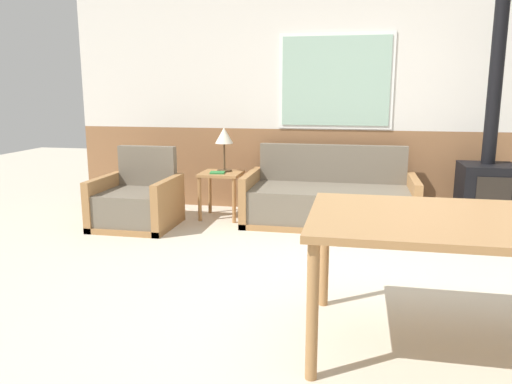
{
  "coord_description": "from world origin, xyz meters",
  "views": [
    {
      "loc": [
        -0.19,
        -3.23,
        1.41
      ],
      "look_at": [
        -1.06,
        1.05,
        0.52
      ],
      "focal_mm": 35.0,
      "sensor_mm": 36.0,
      "label": 1
    }
  ],
  "objects_px": {
    "dining_table": "(495,231)",
    "wood_stove": "(488,177)",
    "armchair": "(137,203)",
    "side_table": "(221,182)",
    "couch": "(329,201)",
    "table_lamp": "(224,138)"
  },
  "relations": [
    {
      "from": "couch",
      "to": "side_table",
      "type": "xyz_separation_m",
      "value": [
        -1.2,
        0.02,
        0.17
      ]
    },
    {
      "from": "couch",
      "to": "wood_stove",
      "type": "bearing_deg",
      "value": 3.21
    },
    {
      "from": "side_table",
      "to": "table_lamp",
      "type": "distance_m",
      "value": 0.48
    },
    {
      "from": "couch",
      "to": "side_table",
      "type": "distance_m",
      "value": 1.22
    },
    {
      "from": "armchair",
      "to": "wood_stove",
      "type": "bearing_deg",
      "value": 6.3
    },
    {
      "from": "table_lamp",
      "to": "wood_stove",
      "type": "distance_m",
      "value": 2.79
    },
    {
      "from": "armchair",
      "to": "side_table",
      "type": "bearing_deg",
      "value": 30.76
    },
    {
      "from": "side_table",
      "to": "table_lamp",
      "type": "xyz_separation_m",
      "value": [
        0.02,
        0.08,
        0.48
      ]
    },
    {
      "from": "table_lamp",
      "to": "dining_table",
      "type": "distance_m",
      "value": 3.44
    },
    {
      "from": "armchair",
      "to": "table_lamp",
      "type": "relative_size",
      "value": 1.66
    },
    {
      "from": "couch",
      "to": "armchair",
      "type": "xyz_separation_m",
      "value": [
        -1.98,
        -0.5,
        0.0
      ]
    },
    {
      "from": "side_table",
      "to": "couch",
      "type": "bearing_deg",
      "value": -0.92
    },
    {
      "from": "armchair",
      "to": "side_table",
      "type": "distance_m",
      "value": 0.95
    },
    {
      "from": "couch",
      "to": "armchair",
      "type": "relative_size",
      "value": 2.2
    },
    {
      "from": "armchair",
      "to": "wood_stove",
      "type": "distance_m",
      "value": 3.62
    },
    {
      "from": "armchair",
      "to": "side_table",
      "type": "relative_size",
      "value": 1.58
    },
    {
      "from": "couch",
      "to": "side_table",
      "type": "bearing_deg",
      "value": 179.08
    },
    {
      "from": "couch",
      "to": "table_lamp",
      "type": "height_order",
      "value": "table_lamp"
    },
    {
      "from": "side_table",
      "to": "table_lamp",
      "type": "height_order",
      "value": "table_lamp"
    },
    {
      "from": "wood_stove",
      "to": "table_lamp",
      "type": "bearing_deg",
      "value": 179.82
    },
    {
      "from": "dining_table",
      "to": "wood_stove",
      "type": "bearing_deg",
      "value": 77.45
    },
    {
      "from": "side_table",
      "to": "wood_stove",
      "type": "relative_size",
      "value": 0.22
    }
  ]
}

